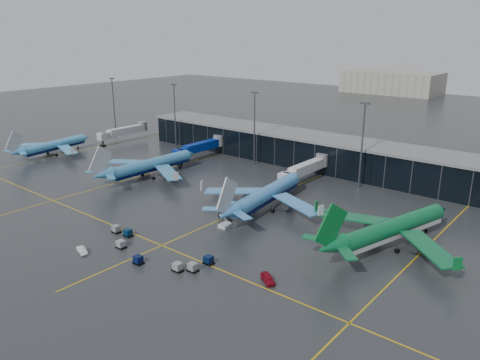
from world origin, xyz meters
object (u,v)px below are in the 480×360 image
Objects in this scene: airliner_klm_near at (267,185)px; mobile_airstair at (225,224)px; baggage_carts at (153,251)px; service_van_white at (82,250)px; service_van_red at (268,278)px; airliner_klm_west at (54,140)px; airliner_aer_lingus at (394,217)px; airliner_arkefly at (152,157)px.

airliner_klm_near is 17.34m from mobile_airstair.
baggage_carts is 7.60× the size of service_van_white.
service_van_white is (-11.89, -9.18, -0.12)m from baggage_carts.
service_van_red is (25.49, 6.09, 0.00)m from baggage_carts.
baggage_carts is at bearing -27.93° from airliner_klm_west.
airliner_aer_lingus reaches higher than service_van_white.
airliner_klm_west is 0.88× the size of airliner_klm_near.
service_van_red is at bearing -60.34° from airliner_klm_near.
airliner_klm_west is 51.40m from airliner_arkefly.
airliner_arkefly is at bearing 155.25° from mobile_airstair.
mobile_airstair is 0.89× the size of service_van_white.
airliner_klm_west is 92.38m from service_van_white.
airliner_arkefly is at bearing 139.70° from baggage_carts.
airliner_aer_lingus is 9.60× the size of service_van_red.
baggage_carts is at bearing -39.27° from airliner_arkefly.
service_van_red is (119.85, -26.05, -4.85)m from airliner_klm_west.
airliner_klm_west is 99.81m from baggage_carts.
airliner_klm_near reaches higher than mobile_airstair.
airliner_klm_west is 97.40m from mobile_airstair.
airliner_klm_west is 1.24× the size of baggage_carts.
airliner_klm_west is at bearing -162.98° from airliner_aer_lingus.
service_van_red is at bearing 13.44° from baggage_carts.
service_van_red is at bearing -21.38° from airliner_klm_west.
baggage_carts is 15.02m from service_van_white.
service_van_white is at bearing -121.92° from airliner_aer_lingus.
airliner_klm_west reaches higher than baggage_carts.
airliner_klm_near is 1.41× the size of baggage_carts.
mobile_airstair is at bearing 83.84° from baggage_carts.
airliner_aer_lingus reaches higher than service_van_red.
airliner_klm_near reaches higher than airliner_arkefly.
mobile_airstair is at bearing -15.95° from airliner_klm_west.
airliner_aer_lingus is 38.54m from mobile_airstair.
baggage_carts is 26.21m from service_van_red.
airliner_arkefly is at bearing 100.24° from service_van_red.
airliner_arkefly reaches higher than service_van_white.
service_van_white is at bearing 146.42° from service_van_red.
airliner_arkefly is 75.33m from service_van_red.
airliner_arkefly is (51.20, 4.45, 0.73)m from airliner_klm_west.
airliner_arkefly reaches higher than service_van_red.
airliner_klm_near is 34.56m from airliner_aer_lingus.
airliner_arkefly is at bearing 50.56° from service_van_white.
mobile_airstair reaches higher than service_van_red.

